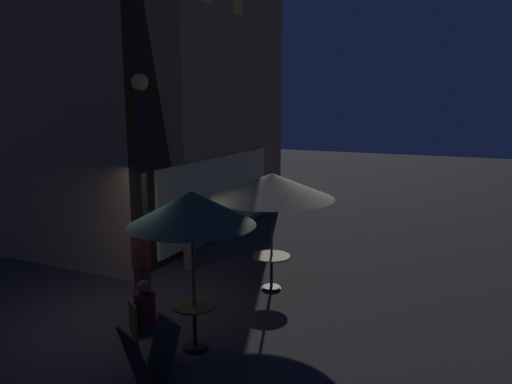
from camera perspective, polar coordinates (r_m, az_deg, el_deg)
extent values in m
plane|color=#342F30|center=(9.13, -14.35, -14.18)|extent=(60.00, 60.00, 0.00)
cube|color=tan|center=(14.15, -7.50, 13.48)|extent=(8.54, 2.06, 9.01)
cube|color=tan|center=(13.24, -24.55, 12.83)|extent=(2.06, 6.96, 9.01)
cube|color=beige|center=(13.47, -4.24, -0.23)|extent=(5.98, 0.08, 2.10)
cylinder|color=black|center=(9.22, -13.14, -0.63)|extent=(0.10, 0.10, 4.05)
sphere|color=#FBCD65|center=(9.06, -13.72, 12.62)|extent=(0.31, 0.31, 0.31)
cube|color=black|center=(6.84, -11.16, -18.47)|extent=(0.50, 0.62, 0.93)
cube|color=black|center=(6.70, -13.99, -19.27)|extent=(0.50, 0.62, 0.93)
cylinder|color=black|center=(7.90, -7.24, -17.96)|extent=(0.40, 0.40, 0.03)
cylinder|color=black|center=(7.74, -7.30, -15.76)|extent=(0.06, 0.06, 0.71)
cylinder|color=#4C3F25|center=(7.59, -7.37, -13.26)|extent=(0.67, 0.67, 0.03)
cylinder|color=black|center=(10.03, 1.84, -11.43)|extent=(0.40, 0.40, 0.03)
cylinder|color=black|center=(9.91, 1.85, -9.65)|extent=(0.06, 0.06, 0.69)
cylinder|color=olive|center=(9.79, 1.87, -7.66)|extent=(0.77, 0.77, 0.03)
cylinder|color=black|center=(7.89, -7.24, -17.86)|extent=(0.36, 0.36, 0.06)
cylinder|color=brown|center=(7.40, -7.46, -9.69)|extent=(0.05, 0.05, 2.45)
cone|color=#2C4E37|center=(7.11, -7.66, -1.92)|extent=(1.91, 1.91, 0.51)
cylinder|color=black|center=(10.03, 1.84, -11.35)|extent=(0.36, 0.36, 0.06)
cylinder|color=#4C3025|center=(9.65, 1.88, -5.00)|extent=(0.05, 0.05, 2.36)
cone|color=tan|center=(9.44, 1.92, 0.76)|extent=(2.48, 2.48, 0.50)
cylinder|color=#513F1E|center=(7.78, -12.05, -16.84)|extent=(0.03, 0.03, 0.45)
cylinder|color=#513F1E|center=(7.51, -11.39, -17.87)|extent=(0.03, 0.03, 0.45)
cylinder|color=#513F1E|center=(7.72, -14.40, -17.18)|extent=(0.03, 0.03, 0.45)
cylinder|color=#513F1E|center=(7.45, -13.83, -18.24)|extent=(0.03, 0.03, 0.45)
cube|color=#513F1E|center=(7.50, -13.00, -15.89)|extent=(0.55, 0.55, 0.04)
cube|color=#513F1E|center=(7.36, -14.45, -14.34)|extent=(0.27, 0.33, 0.46)
cube|color=#272A4E|center=(7.52, -11.93, -15.58)|extent=(0.47, 0.47, 0.14)
cylinder|color=#272A4E|center=(7.67, -10.65, -17.04)|extent=(0.14, 0.14, 0.49)
cylinder|color=#4E1515|center=(7.37, -13.10, -13.71)|extent=(0.31, 0.31, 0.58)
sphere|color=brown|center=(7.22, -13.23, -10.97)|extent=(0.19, 0.19, 0.19)
cylinder|color=#512118|center=(8.92, -13.39, -11.50)|extent=(0.28, 0.28, 0.93)
cylinder|color=#4E1F1A|center=(8.66, -13.61, -6.83)|extent=(0.33, 0.33, 0.59)
sphere|color=tan|center=(8.56, -13.72, -4.36)|extent=(0.21, 0.21, 0.21)
cylinder|color=#7A6553|center=(11.10, -7.98, -6.73)|extent=(0.26, 0.26, 0.97)
cylinder|color=navy|center=(10.90, -8.09, -2.81)|extent=(0.31, 0.31, 0.59)
sphere|color=brown|center=(10.82, -8.14, -0.85)|extent=(0.19, 0.19, 0.19)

